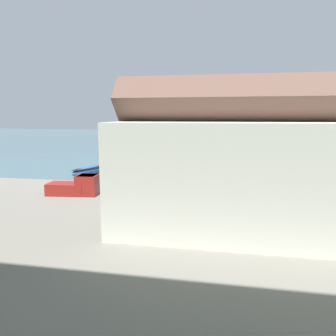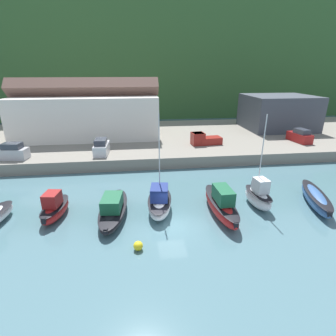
{
  "view_description": "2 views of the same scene",
  "coord_description": "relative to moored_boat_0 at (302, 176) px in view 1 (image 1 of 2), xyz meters",
  "views": [
    {
      "loc": [
        -6.35,
        47.6,
        8.93
      ],
      "look_at": [
        1.87,
        5.26,
        2.04
      ],
      "focal_mm": 35.0,
      "sensor_mm": 36.0,
      "label": 1
    },
    {
      "loc": [
        -2.79,
        -19.37,
        12.82
      ],
      "look_at": [
        0.59,
        7.9,
        2.35
      ],
      "focal_mm": 28.0,
      "sensor_mm": 36.0,
      "label": 2
    }
  ],
  "objects": [
    {
      "name": "mooring_buoy_0",
      "position": [
        12.77,
        -4.58,
        -0.54
      ],
      "size": [
        0.72,
        0.72,
        0.72
      ],
      "color": "yellow",
      "rests_on": "ground_plane"
    },
    {
      "name": "harbor_clubhouse",
      "position": [
        4.96,
        24.66,
        4.52
      ],
      "size": [
        24.03,
        8.27,
        9.92
      ],
      "color": "silver",
      "rests_on": "quay_promenade"
    },
    {
      "name": "moored_boat_4",
      "position": [
        20.52,
        -0.33,
        0.15
      ],
      "size": [
        2.12,
        7.61,
        2.83
      ],
      "rotation": [
        0.0,
        0.0,
        0.03
      ],
      "color": "red",
      "rests_on": "ground_plane"
    },
    {
      "name": "moored_boat_5",
      "position": [
        24.6,
        0.68,
        0.25
      ],
      "size": [
        2.0,
        4.26,
        9.03
      ],
      "rotation": [
        0.0,
        0.0,
        0.1
      ],
      "color": "white",
      "rests_on": "ground_plane"
    },
    {
      "name": "moored_boat_3",
      "position": [
        14.93,
        1.08,
        0.08
      ],
      "size": [
        3.01,
        6.09,
        9.19
      ],
      "rotation": [
        0.0,
        0.0,
        -0.14
      ],
      "color": "white",
      "rests_on": "ground_plane"
    },
    {
      "name": "moored_boat_1",
      "position": [
        5.33,
        1.08,
        0.02
      ],
      "size": [
        2.41,
        4.88,
        2.53
      ],
      "rotation": [
        0.0,
        0.0,
        -0.15
      ],
      "color": "red",
      "rests_on": "ground_plane"
    },
    {
      "name": "moored_boat_0",
      "position": [
        0.0,
        0.0,
        0.0
      ],
      "size": [
        3.57,
        6.12,
        2.47
      ],
      "rotation": [
        0.0,
        0.0,
        -0.28
      ],
      "color": "white",
      "rests_on": "ground_plane"
    },
    {
      "name": "pickup_truck_0",
      "position": [
        23.5,
        18.08,
        1.5
      ],
      "size": [
        4.9,
        2.41,
        1.9
      ],
      "rotation": [
        0.0,
        0.0,
        1.67
      ],
      "color": "maroon",
      "rests_on": "quay_promenade"
    },
    {
      "name": "parked_car_3",
      "position": [
        8.09,
        15.15,
        1.6
      ],
      "size": [
        1.94,
        4.26,
        2.16
      ],
      "rotation": [
        0.0,
        0.0,
        -0.03
      ],
      "color": "silver",
      "rests_on": "quay_promenade"
    },
    {
      "name": "quay_promenade",
      "position": [
        15.79,
        25.15,
        -0.11
      ],
      "size": [
        107.33,
        26.57,
        1.58
      ],
      "color": "gray",
      "rests_on": "ground_plane"
    },
    {
      "name": "ground_plane",
      "position": [
        15.79,
        -1.63,
        -0.9
      ],
      "size": [
        320.0,
        320.0,
        0.0
      ],
      "primitive_type": "plane",
      "color": "#476B75"
    },
    {
      "name": "moored_boat_2",
      "position": [
        10.6,
        0.54,
        -0.13
      ],
      "size": [
        3.06,
        7.83,
        2.17
      ],
      "rotation": [
        0.0,
        0.0,
        -0.1
      ],
      "color": "black",
      "rests_on": "ground_plane"
    },
    {
      "name": "moored_boat_6",
      "position": [
        30.43,
        0.24,
        -0.15
      ],
      "size": [
        3.77,
        7.55,
        1.41
      ],
      "rotation": [
        0.0,
        0.0,
        -0.3
      ],
      "color": "#33568E",
      "rests_on": "ground_plane"
    }
  ]
}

